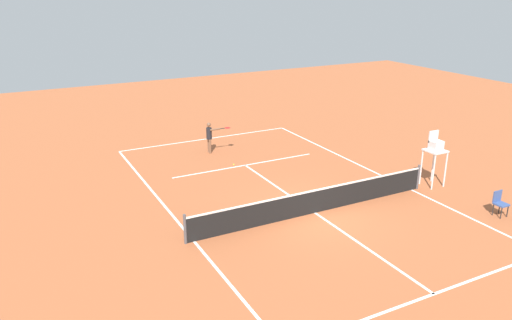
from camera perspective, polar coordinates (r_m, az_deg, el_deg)
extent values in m
plane|color=#AD5933|center=(19.40, 6.69, -5.96)|extent=(60.00, 60.00, 0.00)
cube|color=white|center=(28.45, -5.62, 2.41)|extent=(9.80, 0.10, 0.01)
cube|color=white|center=(22.33, 17.21, -3.24)|extent=(0.10, 21.80, 0.01)
cube|color=white|center=(17.38, -7.03, -9.15)|extent=(0.10, 21.80, 0.01)
cube|color=white|center=(24.19, -1.23, -0.59)|extent=(7.35, 0.10, 0.01)
cube|color=white|center=(15.48, 19.53, -14.13)|extent=(7.35, 0.10, 0.01)
cube|color=white|center=(19.40, 6.69, -5.96)|extent=(0.10, 11.99, 0.01)
cylinder|color=#4C4C51|center=(22.34, 17.90, -1.83)|extent=(0.10, 0.10, 1.07)
cylinder|color=#4C4C51|center=(17.05, -8.05, -7.78)|extent=(0.10, 0.10, 1.07)
cube|color=black|center=(19.21, 6.74, -4.74)|extent=(10.40, 0.03, 0.91)
cube|color=white|center=(19.02, 6.80, -3.43)|extent=(10.40, 0.04, 0.06)
cylinder|color=brown|center=(26.04, -5.38, 1.66)|extent=(0.12, 0.12, 0.75)
cylinder|color=brown|center=(25.86, -5.22, 1.54)|extent=(0.12, 0.12, 0.75)
cylinder|color=black|center=(25.76, -5.35, 3.02)|extent=(0.28, 0.28, 0.59)
sphere|color=brown|center=(25.63, -5.38, 4.02)|extent=(0.21, 0.21, 0.21)
cylinder|color=brown|center=(25.91, -5.49, 3.19)|extent=(0.09, 0.09, 0.52)
cylinder|color=brown|center=(25.61, -4.67, 3.48)|extent=(0.53, 0.11, 0.09)
cylinder|color=black|center=(25.75, -3.85, 3.59)|extent=(0.26, 0.04, 0.04)
ellipsoid|color=red|center=(25.85, -3.26, 3.66)|extent=(0.33, 0.29, 0.04)
sphere|color=#CCE033|center=(24.21, -2.54, -0.51)|extent=(0.07, 0.07, 0.07)
cylinder|color=silver|center=(22.87, 20.69, -1.03)|extent=(0.07, 0.07, 1.55)
cylinder|color=silver|center=(22.37, 19.48, -1.33)|extent=(0.07, 0.07, 1.55)
cylinder|color=silver|center=(23.31, 19.44, -0.50)|extent=(0.07, 0.07, 1.55)
cylinder|color=silver|center=(22.82, 18.22, -0.78)|extent=(0.07, 0.07, 1.55)
cube|color=silver|center=(22.59, 19.68, 1.01)|extent=(0.80, 0.80, 0.06)
cube|color=silver|center=(22.52, 19.75, 1.56)|extent=(0.50, 0.44, 0.40)
cube|color=silver|center=(22.55, 19.48, 2.55)|extent=(0.50, 0.06, 0.50)
cylinder|color=#262626|center=(21.07, 26.63, -5.23)|extent=(0.04, 0.04, 0.45)
cylinder|color=#262626|center=(20.80, 26.05, -5.45)|extent=(0.04, 0.04, 0.45)
cylinder|color=#262626|center=(21.25, 25.88, -4.91)|extent=(0.04, 0.04, 0.45)
cylinder|color=#262626|center=(20.98, 25.29, -5.12)|extent=(0.04, 0.04, 0.45)
cube|color=#38518C|center=(20.93, 26.06, -4.54)|extent=(0.44, 0.44, 0.06)
cube|color=#38518C|center=(20.95, 25.69, -3.71)|extent=(0.44, 0.04, 0.44)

